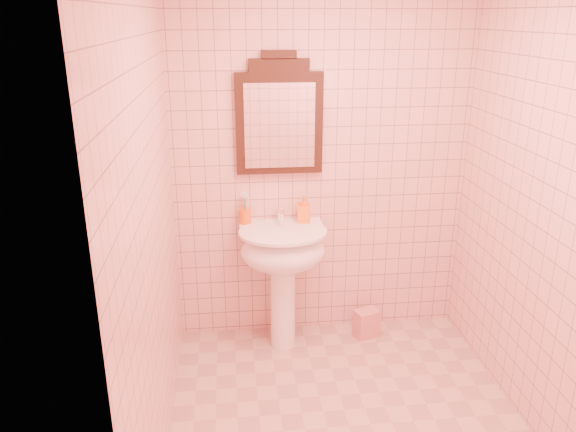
{
  "coord_description": "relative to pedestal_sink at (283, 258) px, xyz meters",
  "views": [
    {
      "loc": [
        -0.62,
        -2.53,
        2.19
      ],
      "look_at": [
        -0.29,
        0.55,
        1.08
      ],
      "focal_mm": 35.0,
      "sensor_mm": 36.0,
      "label": 1
    }
  ],
  "objects": [
    {
      "name": "pedestal_sink",
      "position": [
        0.0,
        0.0,
        0.0
      ],
      "size": [
        0.58,
        0.58,
        0.86
      ],
      "color": "white",
      "rests_on": "floor"
    },
    {
      "name": "towel",
      "position": [
        0.61,
        0.05,
        -0.56
      ],
      "size": [
        0.19,
        0.16,
        0.2
      ],
      "primitive_type": "cube",
      "rotation": [
        0.0,
        0.0,
        0.33
      ],
      "color": "#CC7978",
      "rests_on": "floor"
    },
    {
      "name": "soap_dispenser",
      "position": [
        0.16,
        0.14,
        0.29
      ],
      "size": [
        0.09,
        0.1,
        0.19
      ],
      "primitive_type": "imported",
      "rotation": [
        0.0,
        0.0,
        -0.12
      ],
      "color": "orange",
      "rests_on": "pedestal_sink"
    },
    {
      "name": "mirror",
      "position": [
        0.0,
        0.2,
        0.9
      ],
      "size": [
        0.57,
        0.06,
        0.79
      ],
      "color": "black",
      "rests_on": "back_wall"
    },
    {
      "name": "toothbrush_cup",
      "position": [
        -0.24,
        0.17,
        0.25
      ],
      "size": [
        0.08,
        0.08,
        0.19
      ],
      "rotation": [
        0.0,
        0.0,
        0.16
      ],
      "color": "#DE5912",
      "rests_on": "pedestal_sink"
    },
    {
      "name": "faucet",
      "position": [
        0.0,
        0.14,
        0.26
      ],
      "size": [
        0.04,
        0.16,
        0.11
      ],
      "color": "white",
      "rests_on": "pedestal_sink"
    },
    {
      "name": "back_wall",
      "position": [
        0.29,
        0.23,
        0.59
      ],
      "size": [
        2.0,
        0.02,
        2.5
      ],
      "primitive_type": "cube",
      "color": "beige",
      "rests_on": "floor"
    },
    {
      "name": "floor",
      "position": [
        0.29,
        -0.87,
        -0.66
      ],
      "size": [
        2.2,
        2.2,
        0.0
      ],
      "primitive_type": "plane",
      "color": "#C3A48D",
      "rests_on": "ground"
    }
  ]
}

